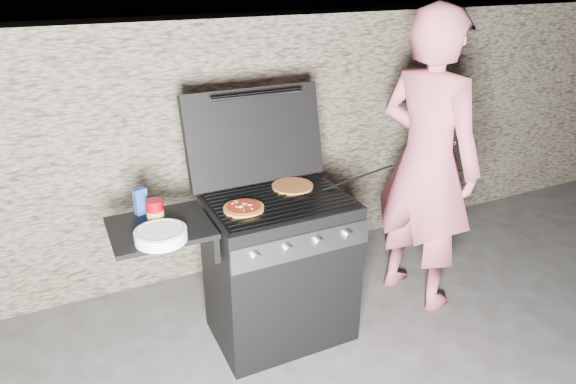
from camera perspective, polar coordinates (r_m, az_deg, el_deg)
name	(u,v)px	position (r m, az deg, el deg)	size (l,w,h in m)	color
ground	(281,331)	(3.35, -0.80, -15.15)	(50.00, 50.00, 0.00)	#3B3833
stone_wall	(220,146)	(3.78, -7.56, 5.09)	(8.00, 0.35, 1.80)	gray
gas_grill	(241,279)	(3.00, -5.25, -9.66)	(1.34, 0.79, 0.91)	black
pizza_topped	(244,208)	(2.75, -4.94, -1.73)	(0.22, 0.22, 0.02)	tan
pizza_plain	(293,186)	(3.02, 0.51, 0.67)	(0.24, 0.24, 0.01)	orange
sauce_jar	(155,212)	(2.68, -14.55, -2.14)	(0.08, 0.08, 0.13)	#8C000A
blue_carton	(141,201)	(2.80, -16.05, -1.00)	(0.07, 0.04, 0.14)	navy
plate_stack	(161,235)	(2.53, -13.94, -4.69)	(0.25, 0.25, 0.06)	white
person	(427,163)	(3.34, 15.14, 3.11)	(0.71, 0.46, 1.93)	#D66377
tongs	(358,177)	(3.07, 7.77, 1.65)	(0.01, 0.01, 0.47)	black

